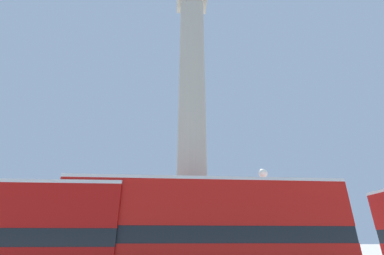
% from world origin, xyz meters
% --- Properties ---
extents(monument_column, '(5.77, 5.77, 21.68)m').
position_xyz_m(monument_column, '(0.00, 0.00, 6.81)').
color(monument_column, '#A39E8E').
rests_on(monument_column, ground_plane).
extents(bus_a, '(10.39, 3.06, 4.41)m').
position_xyz_m(bus_a, '(0.29, -4.18, 2.43)').
color(bus_a, '#B7140F').
rests_on(bus_a, ground_plane).
extents(street_lamp, '(0.46, 0.46, 5.66)m').
position_xyz_m(street_lamp, '(3.63, -1.61, 3.36)').
color(street_lamp, black).
rests_on(street_lamp, ground_plane).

